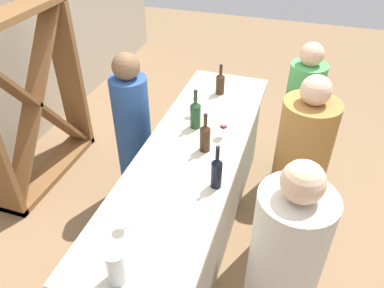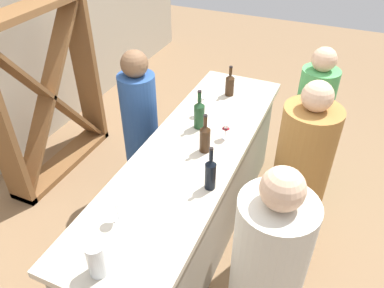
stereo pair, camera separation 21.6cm
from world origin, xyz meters
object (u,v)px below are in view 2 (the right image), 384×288
at_px(wine_glass_near_center, 117,207).
at_px(person_server_behind, 141,131).
at_px(person_center_guest, 297,187).
at_px(wine_bottle_second_right_amber_brown, 230,84).
at_px(wine_glass_near_left, 226,128).
at_px(person_left_guest, 309,128).
at_px(wine_bottle_leftmost_near_black, 210,173).
at_px(wine_rack, 47,96).
at_px(water_pitcher, 97,259).
at_px(wine_bottle_second_left_amber_brown, 205,138).
at_px(wine_glass_near_right, 201,102).
at_px(wine_bottle_center_olive_green, 199,114).

bearing_deg(wine_glass_near_center, person_server_behind, 25.27).
xyz_separation_m(person_center_guest, person_server_behind, (0.24, 1.44, -0.05)).
distance_m(wine_bottle_second_right_amber_brown, wine_glass_near_left, 0.68).
bearing_deg(person_left_guest, wine_glass_near_left, 79.97).
relative_size(wine_bottle_leftmost_near_black, person_center_guest, 0.20).
relative_size(wine_rack, water_pitcher, 8.34).
bearing_deg(wine_bottle_second_left_amber_brown, person_left_guest, -31.00).
bearing_deg(wine_glass_near_right, person_center_guest, -109.30).
xyz_separation_m(wine_glass_near_right, person_center_guest, (-0.31, -0.89, -0.34)).
height_order(wine_bottle_center_olive_green, person_center_guest, person_center_guest).
height_order(wine_bottle_leftmost_near_black, wine_bottle_center_olive_green, wine_bottle_center_olive_green).
xyz_separation_m(wine_bottle_second_right_amber_brown, person_left_guest, (0.17, -0.73, -0.38)).
relative_size(wine_bottle_leftmost_near_black, wine_bottle_center_olive_green, 0.98).
relative_size(wine_bottle_leftmost_near_black, person_server_behind, 0.22).
bearing_deg(wine_bottle_center_olive_green, wine_glass_near_center, 177.27).
distance_m(wine_rack, wine_glass_near_right, 1.55).
height_order(wine_bottle_leftmost_near_black, wine_bottle_second_right_amber_brown, wine_bottle_leftmost_near_black).
bearing_deg(wine_bottle_second_right_amber_brown, wine_glass_near_right, 165.54).
distance_m(wine_bottle_leftmost_near_black, person_server_behind, 1.24).
relative_size(wine_bottle_leftmost_near_black, wine_glass_near_left, 2.33).
relative_size(wine_rack, wine_glass_near_left, 12.40).
height_order(water_pitcher, person_left_guest, person_left_guest).
bearing_deg(wine_rack, wine_glass_near_right, -85.36).
relative_size(wine_glass_near_left, person_center_guest, 0.09).
distance_m(wine_bottle_second_right_amber_brown, person_left_guest, 0.84).
bearing_deg(wine_bottle_center_olive_green, wine_bottle_leftmost_near_black, -151.54).
height_order(wine_glass_near_right, person_server_behind, person_server_behind).
xyz_separation_m(person_left_guest, person_server_behind, (-0.65, 1.38, 0.00)).
bearing_deg(person_server_behind, wine_glass_near_left, 1.30).
bearing_deg(wine_bottle_leftmost_near_black, wine_bottle_second_right_amber_brown, 13.36).
bearing_deg(wine_glass_near_center, wine_rack, 53.43).
height_order(person_left_guest, person_center_guest, person_center_guest).
xyz_separation_m(wine_glass_near_left, person_left_guest, (0.82, -0.53, -0.37)).
relative_size(wine_bottle_second_right_amber_brown, wine_glass_near_right, 1.66).
height_order(wine_bottle_second_left_amber_brown, wine_glass_near_right, wine_bottle_second_left_amber_brown).
distance_m(wine_bottle_leftmost_near_black, wine_glass_near_center, 0.60).
bearing_deg(person_center_guest, wine_glass_near_left, -25.71).
distance_m(wine_rack, wine_bottle_second_left_amber_brown, 1.78).
bearing_deg(wine_bottle_center_olive_green, wine_glass_near_right, 17.71).
xyz_separation_m(wine_glass_near_center, wine_glass_near_right, (1.26, 0.01, 0.01)).
relative_size(wine_bottle_center_olive_green, water_pitcher, 1.60).
bearing_deg(wine_bottle_second_left_amber_brown, wine_glass_near_center, 165.79).
relative_size(wine_bottle_second_right_amber_brown, wine_glass_near_center, 1.75).
height_order(wine_bottle_second_left_amber_brown, wine_bottle_second_right_amber_brown, wine_bottle_second_left_amber_brown).
distance_m(wine_bottle_second_left_amber_brown, wine_bottle_second_right_amber_brown, 0.86).
distance_m(wine_bottle_second_left_amber_brown, water_pitcher, 1.15).
height_order(wine_rack, wine_bottle_second_left_amber_brown, wine_rack).
bearing_deg(wine_bottle_leftmost_near_black, wine_bottle_center_olive_green, 28.46).
relative_size(wine_rack, wine_bottle_center_olive_green, 5.20).
height_order(wine_bottle_second_right_amber_brown, person_server_behind, person_server_behind).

